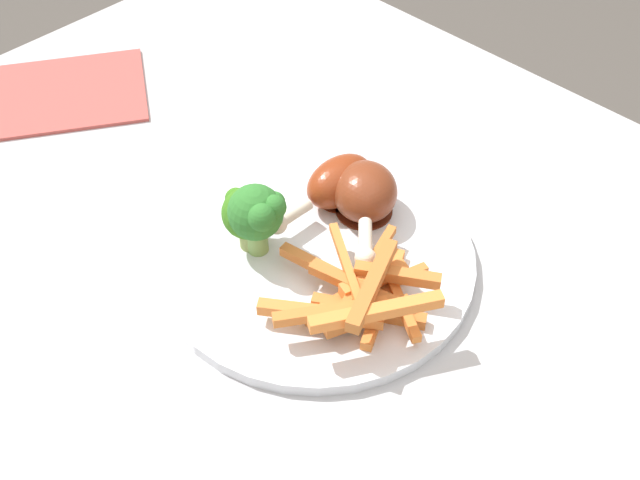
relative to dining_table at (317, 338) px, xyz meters
name	(u,v)px	position (x,y,z in m)	size (l,w,h in m)	color
dining_table	(317,338)	(0.00, 0.00, 0.00)	(1.01, 0.78, 0.73)	#B7B7BC
dinner_plate	(320,260)	(0.00, 0.00, 0.12)	(0.28, 0.28, 0.01)	silver
broccoli_floret_front	(247,213)	(0.05, 0.03, 0.16)	(0.05, 0.05, 0.06)	#8D9F56
broccoli_floret_middle	(259,213)	(0.04, 0.03, 0.17)	(0.05, 0.05, 0.07)	#7EA556
carrot_fries_pile	(362,294)	(-0.07, 0.02, 0.14)	(0.15, 0.15, 0.04)	orange
chicken_drumstick_near	(336,184)	(0.04, -0.06, 0.15)	(0.05, 0.13, 0.04)	#5C1C0C
chicken_drumstick_far	(365,195)	(0.00, -0.07, 0.15)	(0.11, 0.11, 0.05)	#521E0F
napkin	(68,93)	(0.38, 0.01, 0.12)	(0.17, 0.14, 0.00)	#B74C47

